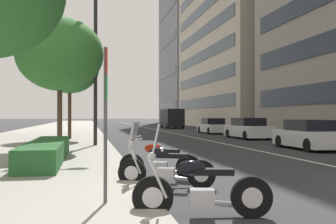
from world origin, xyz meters
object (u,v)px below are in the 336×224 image
Objects in this scene: street_tree_far_plaza at (70,69)px; street_lamp_with_banners at (101,39)px; car_far_down_avenue at (248,129)px; motorcycle_by_sign_pole at (164,168)px; parking_sign_by_curb at (106,105)px; motorcycle_second_in_row at (158,162)px; motorcycle_mid_row at (199,190)px; car_following_behind at (213,127)px; street_tree_mid_sidewalk at (60,54)px; delivery_van_ahead at (172,118)px; car_approaching_light at (310,135)px.

street_lamp_with_banners is at bearing -163.13° from street_tree_far_plaza.
motorcycle_by_sign_pole is at bearing 150.38° from car_far_down_avenue.
motorcycle_by_sign_pole is 2.80m from parking_sign_by_curb.
motorcycle_second_in_row is 3.79m from parking_sign_by_curb.
car_following_behind is at bearing -95.60° from motorcycle_mid_row.
street_tree_far_plaza is (19.25, 1.42, 2.79)m from parking_sign_by_curb.
motorcycle_second_in_row is 0.34× the size of street_tree_mid_sidewalk.
motorcycle_second_in_row is at bearing 157.95° from car_following_behind.
motorcycle_mid_row reaches higher than motorcycle_second_in_row.
street_lamp_with_banners is at bearing -60.44° from motorcycle_second_in_row.
motorcycle_by_sign_pole is at bearing 167.58° from delivery_van_ahead.
delivery_van_ahead is 44.70m from parking_sign_by_curb.
car_approaching_light is 14.95m from street_tree_far_plaza.
parking_sign_by_curb is at bearing 178.49° from street_lamp_with_banners.
street_tree_far_plaza is at bearing 4.23° from parking_sign_by_curb.
car_approaching_light is 32.89m from delivery_van_ahead.
motorcycle_by_sign_pole is 0.39× the size of delivery_van_ahead.
motorcycle_second_in_row reaches higher than car_approaching_light.
motorcycle_by_sign_pole is 0.36× the size of street_tree_mid_sidewalk.
street_tree_mid_sidewalk is 0.98× the size of street_tree_far_plaza.
parking_sign_by_curb reaches higher than car_approaching_light.
parking_sign_by_curb is at bearing 149.66° from car_far_down_avenue.
parking_sign_by_curb reaches higher than motorcycle_by_sign_pole.
car_following_behind is at bearing -1.70° from car_far_down_avenue.
car_following_behind is 15.87m from delivery_van_ahead.
parking_sign_by_curb is at bearing 166.38° from delivery_van_ahead.
car_far_down_avenue is at bearing -57.03° from street_tree_mid_sidewalk.
delivery_van_ahead is (40.27, -8.85, 0.88)m from motorcycle_second_in_row.
motorcycle_by_sign_pole is 10.82m from street_tree_mid_sidewalk.
motorcycle_mid_row is at bearing 112.55° from motorcycle_by_sign_pole.
street_tree_mid_sidewalk reaches higher than motorcycle_by_sign_pole.
motorcycle_second_in_row is 18.85m from car_far_down_avenue.
street_lamp_with_banners is (13.39, -0.35, 3.64)m from parking_sign_by_curb.
car_following_behind is at bearing -21.25° from parking_sign_by_curb.
street_tree_far_plaza is (5.86, 1.78, -0.85)m from street_lamp_with_banners.
street_tree_mid_sidewalk is at bearing 141.22° from car_following_behind.
car_approaching_light is at bearing 179.41° from delivery_van_ahead.
delivery_van_ahead reaches higher than motorcycle_by_sign_pole.
motorcycle_second_in_row is at bearing -160.49° from street_tree_mid_sidewalk.
car_approaching_light is 0.80× the size of delivery_van_ahead.
delivery_van_ahead reaches higher than motorcycle_mid_row.
street_lamp_with_banners is at bearing -63.29° from motorcycle_by_sign_pole.
car_approaching_light is at bearing -116.26° from motorcycle_second_in_row.
delivery_van_ahead is at bearing -18.31° from street_lamp_with_banners.
street_lamp_with_banners reaches higher than delivery_van_ahead.
parking_sign_by_curb reaches higher than motorcycle_second_in_row.
street_tree_far_plaza is at bearing -69.23° from motorcycle_mid_row.
motorcycle_second_in_row is 0.46× the size of car_approaching_light.
car_following_behind is (28.32, -9.31, 0.19)m from motorcycle_mid_row.
car_following_behind is at bearing -55.43° from street_tree_far_plaza.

